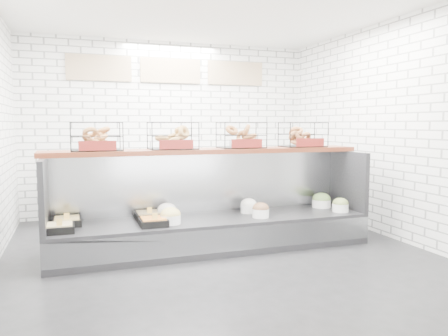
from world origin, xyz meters
name	(u,v)px	position (x,y,z in m)	size (l,w,h in m)	color
ground	(221,255)	(0.00, 0.00, 0.00)	(5.50, 5.50, 0.00)	black
room_shell	(206,87)	(0.00, 0.60, 2.06)	(5.02, 5.51, 3.01)	white
display_case	(212,223)	(0.00, 0.35, 0.32)	(4.00, 0.90, 1.20)	black
bagel_shelf	(208,140)	(0.00, 0.52, 1.38)	(4.10, 0.50, 0.40)	#4E1E10
prep_counter	(175,189)	(-0.01, 2.43, 0.47)	(4.00, 0.60, 1.20)	#93969B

